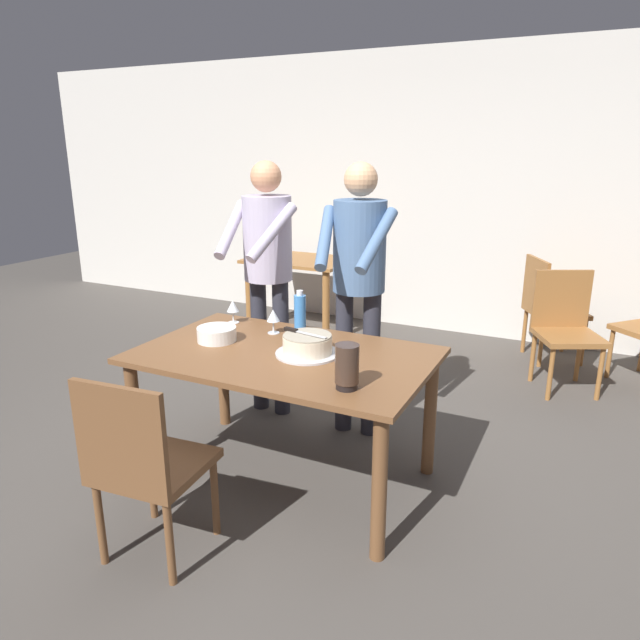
{
  "coord_description": "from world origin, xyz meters",
  "views": [
    {
      "loc": [
        1.44,
        -2.52,
        1.8
      ],
      "look_at": [
        0.12,
        0.18,
        0.9
      ],
      "focal_mm": 32.47,
      "sensor_mm": 36.0,
      "label": 1
    }
  ],
  "objects_px": {
    "wine_glass_near": "(273,316)",
    "person_standing_beside": "(267,261)",
    "cake_knife": "(297,331)",
    "background_chair_2": "(565,326)",
    "cake_on_platter": "(307,345)",
    "chair_near_side": "(144,462)",
    "plate_stack": "(217,334)",
    "wine_glass_far": "(233,307)",
    "background_table": "(299,275)",
    "main_dining_table": "(284,371)",
    "water_bottle": "(300,313)",
    "hurricane_lamp": "(347,366)",
    "person_cutting_cake": "(359,271)",
    "background_chair_0": "(548,305)"
  },
  "relations": [
    {
      "from": "cake_knife",
      "to": "person_cutting_cake",
      "type": "xyz_separation_m",
      "value": [
        0.08,
        0.65,
        0.21
      ]
    },
    {
      "from": "hurricane_lamp",
      "to": "person_cutting_cake",
      "type": "height_order",
      "value": "person_cutting_cake"
    },
    {
      "from": "cake_knife",
      "to": "background_chair_2",
      "type": "xyz_separation_m",
      "value": [
        1.22,
        2.03,
        -0.37
      ]
    },
    {
      "from": "cake_on_platter",
      "to": "background_chair_2",
      "type": "height_order",
      "value": "background_chair_2"
    },
    {
      "from": "cake_on_platter",
      "to": "wine_glass_near",
      "type": "distance_m",
      "value": 0.42
    },
    {
      "from": "cake_knife",
      "to": "background_chair_2",
      "type": "distance_m",
      "value": 2.4
    },
    {
      "from": "background_chair_2",
      "to": "person_cutting_cake",
      "type": "bearing_deg",
      "value": -129.47
    },
    {
      "from": "wine_glass_near",
      "to": "plate_stack",
      "type": "bearing_deg",
      "value": -129.58
    },
    {
      "from": "plate_stack",
      "to": "chair_near_side",
      "type": "relative_size",
      "value": 0.24
    },
    {
      "from": "water_bottle",
      "to": "hurricane_lamp",
      "type": "height_order",
      "value": "water_bottle"
    },
    {
      "from": "cake_knife",
      "to": "wine_glass_far",
      "type": "height_order",
      "value": "wine_glass_far"
    },
    {
      "from": "background_chair_0",
      "to": "hurricane_lamp",
      "type": "bearing_deg",
      "value": -101.66
    },
    {
      "from": "water_bottle",
      "to": "background_chair_2",
      "type": "xyz_separation_m",
      "value": [
        1.38,
        1.71,
        -0.37
      ]
    },
    {
      "from": "cake_knife",
      "to": "chair_near_side",
      "type": "bearing_deg",
      "value": -106.81
    },
    {
      "from": "hurricane_lamp",
      "to": "background_chair_0",
      "type": "xyz_separation_m",
      "value": [
        0.61,
        2.95,
        -0.37
      ]
    },
    {
      "from": "wine_glass_far",
      "to": "background_table",
      "type": "bearing_deg",
      "value": 107.46
    },
    {
      "from": "plate_stack",
      "to": "person_cutting_cake",
      "type": "relative_size",
      "value": 0.13
    },
    {
      "from": "person_cutting_cake",
      "to": "background_table",
      "type": "relative_size",
      "value": 1.72
    },
    {
      "from": "wine_glass_near",
      "to": "person_cutting_cake",
      "type": "height_order",
      "value": "person_cutting_cake"
    },
    {
      "from": "water_bottle",
      "to": "background_chair_2",
      "type": "bearing_deg",
      "value": 51.19
    },
    {
      "from": "hurricane_lamp",
      "to": "person_cutting_cake",
      "type": "distance_m",
      "value": 1.06
    },
    {
      "from": "water_bottle",
      "to": "background_chair_0",
      "type": "distance_m",
      "value": 2.62
    },
    {
      "from": "cake_on_platter",
      "to": "chair_near_side",
      "type": "bearing_deg",
      "value": -111.11
    },
    {
      "from": "wine_glass_near",
      "to": "person_standing_beside",
      "type": "xyz_separation_m",
      "value": [
        -0.31,
        0.45,
        0.22
      ]
    },
    {
      "from": "plate_stack",
      "to": "background_table",
      "type": "relative_size",
      "value": 0.22
    },
    {
      "from": "background_table",
      "to": "hurricane_lamp",
      "type": "bearing_deg",
      "value": -58.17
    },
    {
      "from": "water_bottle",
      "to": "background_chair_0",
      "type": "xyz_separation_m",
      "value": [
        1.2,
        2.3,
        -0.37
      ]
    },
    {
      "from": "wine_glass_far",
      "to": "person_standing_beside",
      "type": "relative_size",
      "value": 0.08
    },
    {
      "from": "person_cutting_cake",
      "to": "background_chair_2",
      "type": "height_order",
      "value": "person_cutting_cake"
    },
    {
      "from": "hurricane_lamp",
      "to": "person_cutting_cake",
      "type": "bearing_deg",
      "value": 109.76
    },
    {
      "from": "plate_stack",
      "to": "background_chair_2",
      "type": "height_order",
      "value": "background_chair_2"
    },
    {
      "from": "hurricane_lamp",
      "to": "background_chair_2",
      "type": "relative_size",
      "value": 0.23
    },
    {
      "from": "cake_on_platter",
      "to": "water_bottle",
      "type": "xyz_separation_m",
      "value": [
        -0.22,
        0.34,
        0.06
      ]
    },
    {
      "from": "plate_stack",
      "to": "person_cutting_cake",
      "type": "bearing_deg",
      "value": 49.96
    },
    {
      "from": "background_chair_0",
      "to": "plate_stack",
      "type": "bearing_deg",
      "value": -120.02
    },
    {
      "from": "wine_glass_far",
      "to": "background_table",
      "type": "relative_size",
      "value": 0.14
    },
    {
      "from": "person_standing_beside",
      "to": "chair_near_side",
      "type": "relative_size",
      "value": 1.91
    },
    {
      "from": "hurricane_lamp",
      "to": "main_dining_table",
      "type": "bearing_deg",
      "value": 149.48
    },
    {
      "from": "wine_glass_near",
      "to": "wine_glass_far",
      "type": "xyz_separation_m",
      "value": [
        -0.33,
        0.07,
        0.0
      ]
    },
    {
      "from": "plate_stack",
      "to": "person_standing_beside",
      "type": "relative_size",
      "value": 0.13
    },
    {
      "from": "plate_stack",
      "to": "person_standing_beside",
      "type": "distance_m",
      "value": 0.77
    },
    {
      "from": "person_standing_beside",
      "to": "background_table",
      "type": "xyz_separation_m",
      "value": [
        -0.69,
        1.75,
        -0.5
      ]
    },
    {
      "from": "background_chair_0",
      "to": "wine_glass_far",
      "type": "bearing_deg",
      "value": -125.36
    },
    {
      "from": "cake_knife",
      "to": "wine_glass_far",
      "type": "bearing_deg",
      "value": 154.02
    },
    {
      "from": "main_dining_table",
      "to": "plate_stack",
      "type": "bearing_deg",
      "value": 179.07
    },
    {
      "from": "water_bottle",
      "to": "background_table",
      "type": "height_order",
      "value": "water_bottle"
    },
    {
      "from": "cake_on_platter",
      "to": "background_chair_2",
      "type": "distance_m",
      "value": 2.37
    },
    {
      "from": "hurricane_lamp",
      "to": "cake_knife",
      "type": "bearing_deg",
      "value": 142.63
    },
    {
      "from": "plate_stack",
      "to": "chair_near_side",
      "type": "distance_m",
      "value": 0.94
    },
    {
      "from": "main_dining_table",
      "to": "water_bottle",
      "type": "height_order",
      "value": "water_bottle"
    }
  ]
}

